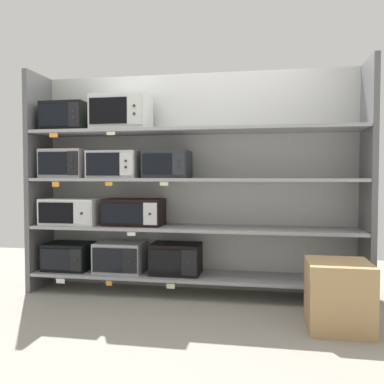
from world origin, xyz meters
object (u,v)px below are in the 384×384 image
Objects in this scene: microwave_0 at (69,256)px; microwave_3 at (73,211)px; microwave_9 at (121,113)px; microwave_7 at (167,164)px; shipping_carton at (338,295)px; microwave_6 at (116,165)px; microwave_1 at (120,257)px; microwave_8 at (66,117)px; microwave_5 at (67,164)px; microwave_4 at (134,212)px; microwave_2 at (176,259)px.

microwave_0 is 0.47m from microwave_3.
microwave_7 is at bearing -0.01° from microwave_9.
microwave_3 is 1.12× the size of shipping_carton.
microwave_1 is at bearing 0.26° from microwave_6.
microwave_0 is 1.41m from microwave_8.
microwave_5 is 0.98× the size of microwave_8.
microwave_6 reaches higher than microwave_4.
microwave_3 is at bearing 179.99° from microwave_1.
microwave_7 is 0.84× the size of shipping_carton.
microwave_6 is at bearing -0.03° from microwave_3.
microwave_6 reaches higher than microwave_3.
microwave_4 is 2.02m from shipping_carton.
shipping_carton is at bearing -15.00° from microwave_8.
microwave_5 reaches higher than microwave_1.
microwave_3 is at bearing 0.02° from microwave_8.
microwave_9 reaches higher than microwave_7.
microwave_7 is (0.34, -0.00, 0.47)m from microwave_4.
microwave_7 is at bearing 0.01° from microwave_8.
microwave_5 is at bearing 179.98° from microwave_6.
microwave_8 is (-0.06, -0.00, 0.95)m from microwave_3.
microwave_6 is at bearing -179.62° from microwave_9.
microwave_0 is 1.40m from microwave_7.
shipping_carton is at bearing -24.56° from microwave_7.
microwave_6 is 0.71m from microwave_8.
microwave_4 reaches higher than shipping_carton.
microwave_9 is (0.58, 0.00, 0.02)m from microwave_8.
microwave_7 reaches higher than microwave_2.
microwave_5 reaches higher than microwave_7.
microwave_9 is at bearing 179.99° from microwave_7.
microwave_6 is 0.96× the size of shipping_carton.
microwave_2 is at bearing -0.01° from microwave_4.
shipping_carton is (2.53, -0.68, -1.02)m from microwave_5.
microwave_6 is at bearing -0.03° from microwave_0.
microwave_1 is 1.43m from microwave_9.
microwave_3 is at bearing 164.64° from shipping_carton.
microwave_1 is 0.93× the size of shipping_carton.
microwave_0 is at bearing -179.99° from microwave_9.
microwave_4 is (0.70, 0.00, 0.46)m from microwave_0.
microwave_9 is (-0.46, 0.00, 0.51)m from microwave_7.
shipping_carton reaches higher than microwave_0.
microwave_7 is at bearing 0.00° from microwave_3.
microwave_1 is 0.97× the size of microwave_6.
microwave_8 is 0.81× the size of microwave_9.
microwave_3 reaches higher than microwave_1.
microwave_1 is 1.04m from microwave_7.
microwave_1 is at bearing -0.01° from microwave_0.
microwave_4 is at bearing 0.01° from microwave_3.
microwave_3 is 1.11m from microwave_9.
microwave_1 is 0.86× the size of microwave_9.
microwave_7 is at bearing 0.04° from microwave_6.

